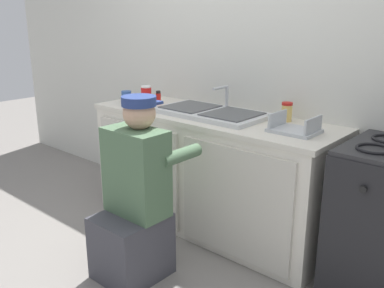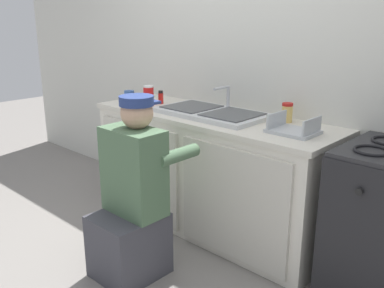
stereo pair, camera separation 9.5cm
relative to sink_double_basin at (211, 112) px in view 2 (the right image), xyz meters
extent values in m
plane|color=gray|center=(0.00, -0.30, -0.88)|extent=(12.00, 12.00, 0.00)
cube|color=silver|center=(0.00, 0.35, 0.37)|extent=(6.00, 0.10, 2.50)
cube|color=silver|center=(0.00, 0.00, -0.47)|extent=(1.86, 0.60, 0.83)
cube|color=beige|center=(-0.45, -0.31, -0.47)|extent=(0.82, 0.02, 0.73)
cube|color=beige|center=(0.45, -0.31, -0.47)|extent=(0.82, 0.02, 0.73)
cube|color=beige|center=(0.00, 0.00, -0.04)|extent=(1.90, 0.62, 0.04)
cube|color=silver|center=(0.00, 0.00, 0.00)|extent=(0.80, 0.44, 0.03)
cube|color=#4C4F51|center=(-0.19, 0.00, 0.01)|extent=(0.33, 0.35, 0.01)
cube|color=#4C4F51|center=(0.19, 0.00, 0.01)|extent=(0.33, 0.35, 0.01)
cylinder|color=#B7BABF|center=(0.00, 0.19, 0.07)|extent=(0.02, 0.02, 0.18)
cylinder|color=#B7BABF|center=(0.00, 0.11, 0.16)|extent=(0.02, 0.16, 0.02)
torus|color=black|center=(1.18, -0.12, 0.00)|extent=(0.19, 0.19, 0.02)
cylinder|color=black|center=(1.21, -0.31, -0.16)|extent=(0.04, 0.02, 0.04)
cube|color=#3F3F47|center=(0.06, -0.83, -0.68)|extent=(0.36, 0.40, 0.40)
cube|color=#4C6B4C|center=(0.06, -0.77, -0.22)|extent=(0.38, 0.22, 0.52)
sphere|color=tan|center=(0.06, -0.73, 0.12)|extent=(0.19, 0.19, 0.19)
cylinder|color=navy|center=(0.06, -0.73, 0.20)|extent=(0.20, 0.20, 0.06)
cube|color=navy|center=(0.06, -0.65, 0.18)|extent=(0.13, 0.09, 0.02)
cylinder|color=#4C6B4C|center=(-0.11, -0.57, -0.13)|extent=(0.08, 0.30, 0.08)
cylinder|color=#4C6B4C|center=(0.23, -0.57, -0.13)|extent=(0.08, 0.30, 0.08)
cylinder|color=#DBB760|center=(0.50, 0.18, 0.04)|extent=(0.07, 0.07, 0.11)
cylinder|color=#B21E19|center=(0.50, 0.18, 0.10)|extent=(0.07, 0.07, 0.02)
cylinder|color=red|center=(-0.59, -0.07, 0.05)|extent=(0.08, 0.08, 0.14)
cylinder|color=white|center=(-0.59, -0.07, 0.13)|extent=(0.08, 0.08, 0.01)
cube|color=#B2B7BC|center=(0.68, -0.04, -0.01)|extent=(0.28, 0.22, 0.02)
cube|color=#B2B7BC|center=(0.56, -0.04, 0.04)|extent=(0.01, 0.21, 0.10)
cube|color=#B2B7BC|center=(0.80, -0.04, 0.04)|extent=(0.01, 0.21, 0.10)
cylinder|color=#335699|center=(-0.79, -0.10, 0.03)|extent=(0.08, 0.08, 0.09)
torus|color=#335699|center=(-0.73, -0.10, 0.03)|extent=(0.06, 0.01, 0.06)
cylinder|color=red|center=(-0.56, 0.03, 0.02)|extent=(0.04, 0.04, 0.08)
cylinder|color=black|center=(-0.56, 0.03, 0.08)|extent=(0.04, 0.04, 0.02)
camera|label=1|loc=(1.86, -2.33, 0.66)|focal=40.00mm
camera|label=2|loc=(1.93, -2.26, 0.66)|focal=40.00mm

